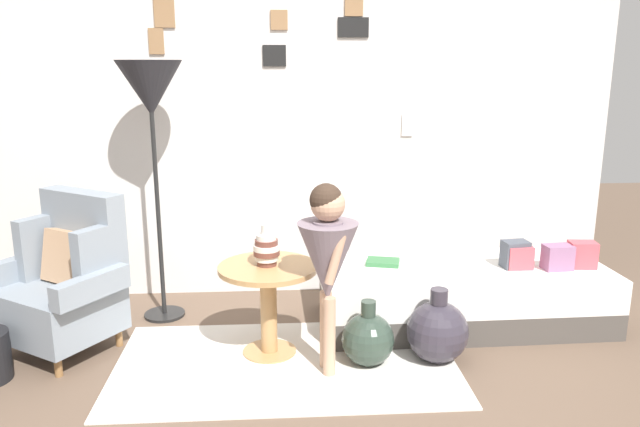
{
  "coord_description": "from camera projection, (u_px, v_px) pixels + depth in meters",
  "views": [
    {
      "loc": [
        -0.09,
        -2.64,
        1.74
      ],
      "look_at": [
        0.15,
        0.95,
        0.85
      ],
      "focal_mm": 34.49,
      "sensor_mm": 36.0,
      "label": 1
    }
  ],
  "objects": [
    {
      "name": "gallery_wall",
      "position": [
        291.0,
        123.0,
        4.56
      ],
      "size": [
        4.8,
        0.12,
        2.6
      ],
      "color": "silver",
      "rests_on": "ground"
    },
    {
      "name": "rug",
      "position": [
        286.0,
        363.0,
        3.63
      ],
      "size": [
        2.0,
        1.14,
        0.01
      ],
      "primitive_type": "cube",
      "color": "silver",
      "rests_on": "ground"
    },
    {
      "name": "side_table",
      "position": [
        268.0,
        291.0,
        3.68
      ],
      "size": [
        0.59,
        0.59,
        0.57
      ],
      "color": "tan",
      "rests_on": "ground"
    },
    {
      "name": "daybed",
      "position": [
        463.0,
        294.0,
        4.19
      ],
      "size": [
        1.92,
        0.85,
        0.4
      ],
      "color": "#4C4742",
      "rests_on": "ground"
    },
    {
      "name": "pillow_head",
      "position": [
        582.0,
        255.0,
        4.1
      ],
      "size": [
        0.19,
        0.14,
        0.18
      ],
      "primitive_type": "cube",
      "rotation": [
        0.0,
        0.0,
        -0.11
      ],
      "color": "#D64C56",
      "rests_on": "daybed"
    },
    {
      "name": "pillow_back",
      "position": [
        519.0,
        257.0,
        4.09
      ],
      "size": [
        0.17,
        0.12,
        0.15
      ],
      "primitive_type": "cube",
      "rotation": [
        0.0,
        0.0,
        0.01
      ],
      "color": "#D64C56",
      "rests_on": "daybed"
    },
    {
      "name": "vase_striped",
      "position": [
        267.0,
        249.0,
        3.62
      ],
      "size": [
        0.16,
        0.16,
        0.25
      ],
      "color": "brown",
      "rests_on": "side_table"
    },
    {
      "name": "person_child",
      "position": [
        328.0,
        255.0,
        3.38
      ],
      "size": [
        0.34,
        0.34,
        1.11
      ],
      "color": "tan",
      "rests_on": "ground"
    },
    {
      "name": "demijohn_far",
      "position": [
        437.0,
        331.0,
        3.64
      ],
      "size": [
        0.37,
        0.37,
        0.45
      ],
      "color": "#332D38",
      "rests_on": "ground"
    },
    {
      "name": "pillow_mid",
      "position": [
        558.0,
        257.0,
        4.06
      ],
      "size": [
        0.19,
        0.14,
        0.17
      ],
      "primitive_type": "cube",
      "rotation": [
        0.0,
        0.0,
        0.09
      ],
      "color": "gray",
      "rests_on": "daybed"
    },
    {
      "name": "book_on_daybed",
      "position": [
        383.0,
        262.0,
        4.18
      ],
      "size": [
        0.25,
        0.21,
        0.03
      ],
      "primitive_type": "cube",
      "rotation": [
        0.0,
        0.0,
        -0.24
      ],
      "color": "#346D3E",
      "rests_on": "daybed"
    },
    {
      "name": "demijohn_near",
      "position": [
        368.0,
        339.0,
        3.6
      ],
      "size": [
        0.31,
        0.31,
        0.4
      ],
      "color": "#2D3D33",
      "rests_on": "ground"
    },
    {
      "name": "armchair",
      "position": [
        67.0,
        281.0,
        3.76
      ],
      "size": [
        0.9,
        0.85,
        0.97
      ],
      "color": "olive",
      "rests_on": "ground"
    },
    {
      "name": "floor_lamp",
      "position": [
        151.0,
        96.0,
        3.97
      ],
      "size": [
        0.43,
        0.43,
        1.75
      ],
      "color": "black",
      "rests_on": "ground"
    },
    {
      "name": "pillow_extra",
      "position": [
        515.0,
        254.0,
        4.1
      ],
      "size": [
        0.18,
        0.14,
        0.18
      ],
      "primitive_type": "cube",
      "rotation": [
        0.0,
        0.0,
        0.12
      ],
      "color": "#474C56",
      "rests_on": "daybed"
    }
  ]
}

